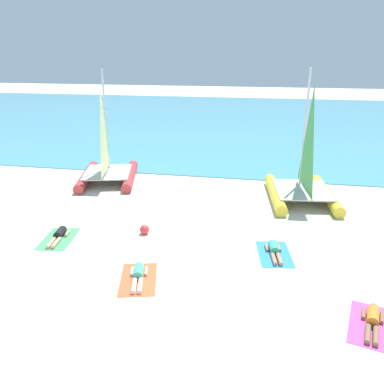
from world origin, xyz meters
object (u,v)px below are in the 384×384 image
(towel_leftmost, at_px, (59,239))
(sailboat_red, at_px, (107,166))
(sunbather_center_right, at_px, (274,250))
(sunbather_center_left, at_px, (138,274))
(sailboat_yellow, at_px, (302,182))
(sunbather_rightmost, at_px, (373,320))
(sunbather_leftmost, at_px, (59,235))
(towel_center_left, at_px, (138,279))
(towel_rightmost, at_px, (372,326))
(beach_ball, at_px, (144,230))
(towel_center_right, at_px, (274,254))

(towel_leftmost, bearing_deg, sailboat_red, 96.89)
(sunbather_center_right, bearing_deg, sunbather_center_left, -158.27)
(sailboat_yellow, xyz_separation_m, sunbather_center_right, (-1.25, -5.53, -0.76))
(sailboat_red, relative_size, sunbather_rightmost, 3.75)
(sunbather_leftmost, bearing_deg, sunbather_center_left, -36.76)
(sunbather_center_right, bearing_deg, sailboat_red, 134.66)
(sunbather_center_left, bearing_deg, towel_center_left, -90.00)
(sailboat_yellow, height_order, towel_rightmost, sailboat_yellow)
(towel_center_left, relative_size, beach_ball, 5.23)
(sailboat_yellow, height_order, towel_center_left, sailboat_yellow)
(sailboat_yellow, height_order, towel_center_right, sailboat_yellow)
(sunbather_center_left, bearing_deg, sailboat_yellow, 41.85)
(towel_leftmost, bearing_deg, towel_center_right, 2.33)
(sailboat_red, distance_m, sunbather_leftmost, 6.95)
(sailboat_red, relative_size, sunbather_center_right, 3.72)
(sailboat_yellow, bearing_deg, towel_center_right, -109.34)
(towel_leftmost, height_order, sunbather_center_left, sunbather_center_left)
(sunbather_center_right, relative_size, beach_ball, 4.31)
(sailboat_red, distance_m, sailboat_yellow, 10.08)
(sunbather_center_left, xyz_separation_m, sunbather_rightmost, (6.62, -0.97, 0.00))
(towel_leftmost, relative_size, towel_center_right, 1.00)
(sailboat_red, relative_size, towel_leftmost, 3.07)
(sunbather_leftmost, bearing_deg, beach_ball, 9.56)
(towel_leftmost, bearing_deg, sunbather_rightmost, -16.10)
(towel_leftmost, height_order, towel_rightmost, same)
(towel_center_right, bearing_deg, towel_leftmost, -177.67)
(sunbather_center_left, bearing_deg, sunbather_leftmost, 137.04)
(sailboat_red, xyz_separation_m, sailboat_yellow, (10.03, -1.00, 0.02))
(towel_leftmost, relative_size, sunbather_center_right, 1.21)
(sunbather_center_right, bearing_deg, towel_center_right, -90.00)
(sailboat_yellow, height_order, towel_leftmost, sailboat_yellow)
(sunbather_center_left, height_order, sunbather_center_right, same)
(sailboat_yellow, bearing_deg, sunbather_center_right, -109.58)
(sunbather_center_right, bearing_deg, sailboat_yellow, 68.56)
(beach_ball, bearing_deg, sunbather_center_right, -7.39)
(towel_rightmost, bearing_deg, sunbather_leftmost, 163.23)
(sunbather_center_left, bearing_deg, beach_ball, 89.85)
(towel_leftmost, bearing_deg, sunbather_center_left, -28.20)
(towel_center_left, bearing_deg, sunbather_center_left, 104.05)
(sailboat_red, distance_m, towel_center_right, 11.03)
(sailboat_red, height_order, sailboat_yellow, sailboat_yellow)
(towel_leftmost, relative_size, beach_ball, 5.23)
(beach_ball, bearing_deg, sunbather_leftmost, -162.59)
(sunbather_center_left, relative_size, beach_ball, 4.28)
(sailboat_red, relative_size, towel_center_left, 3.07)
(sailboat_yellow, height_order, sunbather_center_right, sailboat_yellow)
(sunbather_rightmost, bearing_deg, sailboat_yellow, 111.72)
(towel_leftmost, height_order, towel_center_right, same)
(towel_leftmost, distance_m, towel_rightmost, 10.85)
(sailboat_red, bearing_deg, towel_leftmost, -97.46)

